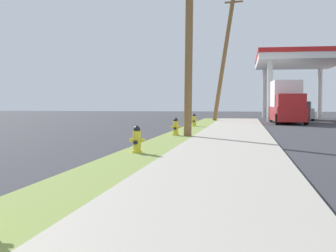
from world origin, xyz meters
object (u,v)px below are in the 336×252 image
at_px(fire_hydrant_second, 137,141).
at_px(utility_pole_midground, 189,34).
at_px(utility_pole_background, 224,57).
at_px(truck_red_at_forecourt, 286,103).
at_px(car_silver_by_near_pump, 300,112).
at_px(fire_hydrant_fourth, 194,121).
at_px(fire_hydrant_third, 176,128).

distance_m(fire_hydrant_second, utility_pole_midground, 7.74).
height_order(utility_pole_midground, utility_pole_background, utility_pole_background).
bearing_deg(truck_red_at_forecourt, car_silver_by_near_pump, 75.73).
distance_m(fire_hydrant_second, car_silver_by_near_pump, 30.30).
bearing_deg(utility_pole_background, fire_hydrant_second, -93.19).
bearing_deg(fire_hydrant_fourth, utility_pole_midground, -85.40).
distance_m(fire_hydrant_second, fire_hydrant_fourth, 14.58).
xyz_separation_m(fire_hydrant_second, utility_pole_background, (1.31, 23.48, 4.57)).
bearing_deg(utility_pole_midground, fire_hydrant_third, 158.63).
xyz_separation_m(utility_pole_midground, car_silver_by_near_pump, (7.01, 22.64, -3.57)).
relative_size(utility_pole_background, car_silver_by_near_pump, 2.13).
xyz_separation_m(utility_pole_midground, truck_red_at_forecourt, (5.26, 15.75, -2.80)).
distance_m(fire_hydrant_fourth, utility_pole_background, 10.09).
bearing_deg(fire_hydrant_third, utility_pole_midground, -21.37).
height_order(fire_hydrant_second, utility_pole_background, utility_pole_background).
relative_size(fire_hydrant_fourth, truck_red_at_forecourt, 0.11).
relative_size(utility_pole_midground, utility_pole_background, 0.85).
height_order(utility_pole_background, truck_red_at_forecourt, utility_pole_background).
xyz_separation_m(fire_hydrant_third, car_silver_by_near_pump, (7.59, 22.41, 0.28)).
distance_m(fire_hydrant_third, truck_red_at_forecourt, 16.62).
height_order(fire_hydrant_third, utility_pole_background, utility_pole_background).
relative_size(car_silver_by_near_pump, truck_red_at_forecourt, 0.70).
distance_m(fire_hydrant_third, utility_pole_background, 17.23).
height_order(fire_hydrant_fourth, utility_pole_midground, utility_pole_midground).
bearing_deg(utility_pole_midground, truck_red_at_forecourt, 71.53).
distance_m(fire_hydrant_second, truck_red_at_forecourt, 23.21).
relative_size(utility_pole_background, truck_red_at_forecourt, 1.49).
xyz_separation_m(fire_hydrant_second, truck_red_at_forecourt, (5.88, 22.43, 1.04)).
relative_size(fire_hydrant_fourth, utility_pole_midground, 0.09).
xyz_separation_m(fire_hydrant_third, truck_red_at_forecourt, (5.84, 15.52, 1.04)).
distance_m(utility_pole_midground, truck_red_at_forecourt, 16.84).
bearing_deg(utility_pole_background, utility_pole_midground, -92.36).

